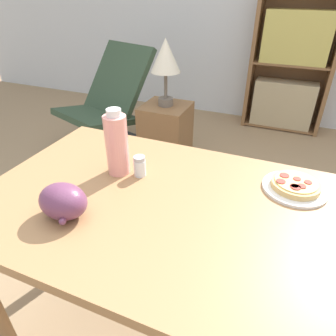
{
  "coord_description": "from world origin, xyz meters",
  "views": [
    {
      "loc": [
        0.25,
        -0.77,
        1.31
      ],
      "look_at": [
        -0.08,
        0.02,
        0.79
      ],
      "focal_mm": 32.0,
      "sensor_mm": 36.0,
      "label": 1
    }
  ],
  "objects_px": {
    "pizza_on_plate": "(295,186)",
    "bookshelf": "(290,69)",
    "grape_bunch": "(63,201)",
    "table_lamp": "(166,59)",
    "drink_bottle": "(117,144)",
    "salt_shaker": "(140,166)",
    "side_table": "(166,138)",
    "lounge_chair_near": "(107,119)"
  },
  "relations": [
    {
      "from": "drink_bottle",
      "to": "side_table",
      "type": "height_order",
      "value": "drink_bottle"
    },
    {
      "from": "bookshelf",
      "to": "side_table",
      "type": "xyz_separation_m",
      "value": [
        -0.79,
        -1.26,
        -0.33
      ]
    },
    {
      "from": "salt_shaker",
      "to": "bookshelf",
      "type": "distance_m",
      "value": 2.46
    },
    {
      "from": "pizza_on_plate",
      "to": "table_lamp",
      "type": "relative_size",
      "value": 0.45
    },
    {
      "from": "pizza_on_plate",
      "to": "table_lamp",
      "type": "bearing_deg",
      "value": 131.02
    },
    {
      "from": "pizza_on_plate",
      "to": "salt_shaker",
      "type": "relative_size",
      "value": 2.78
    },
    {
      "from": "pizza_on_plate",
      "to": "bookshelf",
      "type": "xyz_separation_m",
      "value": [
        -0.13,
        2.31,
        -0.14
      ]
    },
    {
      "from": "pizza_on_plate",
      "to": "lounge_chair_near",
      "type": "xyz_separation_m",
      "value": [
        -1.54,
        1.17,
        -0.45
      ]
    },
    {
      "from": "lounge_chair_near",
      "to": "side_table",
      "type": "distance_m",
      "value": 0.64
    },
    {
      "from": "grape_bunch",
      "to": "table_lamp",
      "type": "bearing_deg",
      "value": 101.4
    },
    {
      "from": "grape_bunch",
      "to": "salt_shaker",
      "type": "xyz_separation_m",
      "value": [
        0.1,
        0.28,
        -0.01
      ]
    },
    {
      "from": "salt_shaker",
      "to": "side_table",
      "type": "bearing_deg",
      "value": 108.69
    },
    {
      "from": "grape_bunch",
      "to": "pizza_on_plate",
      "type": "bearing_deg",
      "value": 32.78
    },
    {
      "from": "pizza_on_plate",
      "to": "side_table",
      "type": "distance_m",
      "value": 1.47
    },
    {
      "from": "drink_bottle",
      "to": "side_table",
      "type": "xyz_separation_m",
      "value": [
        -0.31,
        1.18,
        -0.57
      ]
    },
    {
      "from": "pizza_on_plate",
      "to": "bookshelf",
      "type": "bearing_deg",
      "value": 93.13
    },
    {
      "from": "grape_bunch",
      "to": "side_table",
      "type": "bearing_deg",
      "value": 101.4
    },
    {
      "from": "grape_bunch",
      "to": "salt_shaker",
      "type": "distance_m",
      "value": 0.3
    },
    {
      "from": "grape_bunch",
      "to": "salt_shaker",
      "type": "bearing_deg",
      "value": 69.89
    },
    {
      "from": "pizza_on_plate",
      "to": "lounge_chair_near",
      "type": "height_order",
      "value": "lounge_chair_near"
    },
    {
      "from": "salt_shaker",
      "to": "grape_bunch",
      "type": "bearing_deg",
      "value": -110.11
    },
    {
      "from": "bookshelf",
      "to": "table_lamp",
      "type": "distance_m",
      "value": 1.51
    },
    {
      "from": "pizza_on_plate",
      "to": "salt_shaker",
      "type": "xyz_separation_m",
      "value": [
        -0.52,
        -0.12,
        0.02
      ]
    },
    {
      "from": "grape_bunch",
      "to": "side_table",
      "type": "xyz_separation_m",
      "value": [
        -0.29,
        1.45,
        -0.51
      ]
    },
    {
      "from": "bookshelf",
      "to": "side_table",
      "type": "height_order",
      "value": "bookshelf"
    },
    {
      "from": "grape_bunch",
      "to": "table_lamp",
      "type": "xyz_separation_m",
      "value": [
        -0.29,
        1.45,
        0.1
      ]
    },
    {
      "from": "salt_shaker",
      "to": "drink_bottle",
      "type": "bearing_deg",
      "value": -174.27
    },
    {
      "from": "grape_bunch",
      "to": "bookshelf",
      "type": "xyz_separation_m",
      "value": [
        0.49,
        2.71,
        -0.18
      ]
    },
    {
      "from": "lounge_chair_near",
      "to": "table_lamp",
      "type": "relative_size",
      "value": 1.94
    },
    {
      "from": "drink_bottle",
      "to": "table_lamp",
      "type": "bearing_deg",
      "value": 104.97
    },
    {
      "from": "grape_bunch",
      "to": "side_table",
      "type": "distance_m",
      "value": 1.56
    },
    {
      "from": "pizza_on_plate",
      "to": "salt_shaker",
      "type": "bearing_deg",
      "value": -167.12
    },
    {
      "from": "side_table",
      "to": "table_lamp",
      "type": "relative_size",
      "value": 1.17
    },
    {
      "from": "salt_shaker",
      "to": "table_lamp",
      "type": "height_order",
      "value": "table_lamp"
    },
    {
      "from": "grape_bunch",
      "to": "drink_bottle",
      "type": "bearing_deg",
      "value": 85.32
    },
    {
      "from": "pizza_on_plate",
      "to": "side_table",
      "type": "xyz_separation_m",
      "value": [
        -0.91,
        1.05,
        -0.47
      ]
    },
    {
      "from": "pizza_on_plate",
      "to": "lounge_chair_near",
      "type": "relative_size",
      "value": 0.23
    },
    {
      "from": "table_lamp",
      "to": "grape_bunch",
      "type": "bearing_deg",
      "value": -78.6
    },
    {
      "from": "grape_bunch",
      "to": "salt_shaker",
      "type": "height_order",
      "value": "grape_bunch"
    },
    {
      "from": "grape_bunch",
      "to": "bookshelf",
      "type": "bearing_deg",
      "value": 79.63
    },
    {
      "from": "drink_bottle",
      "to": "salt_shaker",
      "type": "distance_m",
      "value": 0.11
    },
    {
      "from": "pizza_on_plate",
      "to": "grape_bunch",
      "type": "xyz_separation_m",
      "value": [
        -0.62,
        -0.4,
        0.04
      ]
    }
  ]
}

